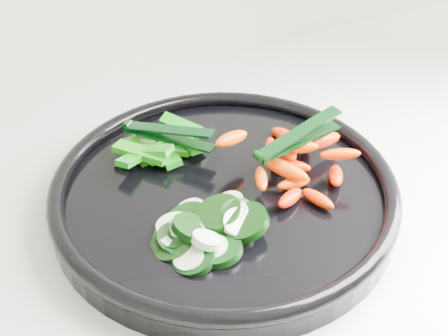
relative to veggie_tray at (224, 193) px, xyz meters
name	(u,v)px	position (x,y,z in m)	size (l,w,h in m)	color
veggie_tray	(224,193)	(0.00, 0.00, 0.00)	(0.43, 0.43, 0.04)	black
cucumber_pile	(200,231)	(-0.05, -0.05, 0.01)	(0.13, 0.11, 0.04)	black
carrot_pile	(293,158)	(0.08, 0.00, 0.02)	(0.15, 0.16, 0.05)	#FF4E00
pepper_pile	(158,149)	(-0.04, 0.09, 0.01)	(0.12, 0.09, 0.04)	#0F6F0A
tong_carrot	(296,138)	(0.08, -0.01, 0.05)	(0.11, 0.04, 0.02)	black
tong_pepper	(166,133)	(-0.03, 0.09, 0.03)	(0.08, 0.10, 0.02)	black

